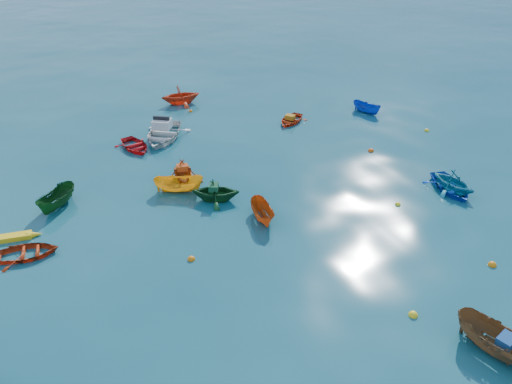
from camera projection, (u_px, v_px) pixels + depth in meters
name	position (u px, v px, depth m)	size (l,w,h in m)	color
ground	(301.00, 246.00, 23.99)	(160.00, 160.00, 0.00)	#0B4250
sampan_brown_mid	(497.00, 355.00, 18.30)	(1.30, 3.46, 1.34)	brown
dinghy_blue_se	(450.00, 190.00, 28.63)	(2.36, 3.30, 0.68)	blue
dinghy_orange_w	(183.00, 181.00, 29.56)	(2.36, 2.74, 1.44)	#BF4C12
sampan_yellow_mid	(179.00, 192.00, 28.49)	(1.07, 2.84, 1.10)	#F8AB16
dinghy_cyan_se	(452.00, 191.00, 28.55)	(2.28, 2.65, 1.39)	teal
dinghy_red_nw	(28.00, 256.00, 23.35)	(2.04, 2.85, 0.59)	#AE2F0E
sampan_orange_n	(263.00, 219.00, 26.04)	(0.96, 2.56, 0.99)	#B94C11
dinghy_green_n	(216.00, 200.00, 27.68)	(2.24, 2.60, 1.37)	#0F431C
dinghy_red_ne	(291.00, 122.00, 37.34)	(1.95, 2.72, 0.56)	red
sampan_blue_far	(366.00, 113.00, 39.02)	(0.93, 2.46, 0.95)	#0D36A8
dinghy_red_far	(135.00, 149.00, 33.39)	(2.14, 2.99, 0.62)	red
dinghy_orange_far	(181.00, 104.00, 40.72)	(2.66, 3.08, 1.62)	red
sampan_green_far	(59.00, 207.00, 27.08)	(1.08, 2.87, 1.11)	#0F4216
kayak_yellow	(2.00, 241.00, 24.37)	(0.50, 3.47, 0.34)	yellow
motorboat_white	(163.00, 138.00, 34.82)	(3.22, 4.50, 1.53)	silver
tarp_blue_a	(507.00, 341.00, 17.78)	(0.69, 0.53, 0.34)	navy
tarp_orange_a	(182.00, 167.00, 29.16)	(0.65, 0.49, 0.32)	#C24613
tarp_green_b	(214.00, 187.00, 27.25)	(0.66, 0.50, 0.32)	#114728
tarp_orange_b	(290.00, 117.00, 37.04)	(0.67, 0.51, 0.33)	#AF6A11
buoy_ye_a	(413.00, 315.00, 20.02)	(0.39, 0.39, 0.39)	yellow
buoy_or_b	(492.00, 265.00, 22.76)	(0.39, 0.39, 0.39)	orange
buoy_or_c	(191.00, 260.00, 23.12)	(0.36, 0.36, 0.36)	orange
buoy_ye_c	(398.00, 205.00, 27.26)	(0.31, 0.31, 0.31)	yellow
buoy_or_d	(371.00, 151.00, 33.05)	(0.39, 0.39, 0.39)	#D9500B
buoy_ye_d	(187.00, 171.00, 30.65)	(0.29, 0.29, 0.29)	yellow
buoy_or_e	(191.00, 112.00, 39.21)	(0.31, 0.31, 0.31)	#D1600B
buoy_ye_e	(427.00, 131.00, 35.94)	(0.34, 0.34, 0.34)	yellow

